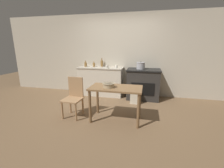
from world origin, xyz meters
TOP-DOWN VIEW (x-y plane):
  - ground_plane at (0.00, 0.00)m, footprint 14.00×14.00m
  - wall_back at (0.00, 1.58)m, footprint 8.00×0.07m
  - counter_cabinet at (-0.56, 1.30)m, footprint 1.43×0.54m
  - stove at (0.79, 1.23)m, footprint 0.97×0.67m
  - work_table at (0.27, -0.31)m, footprint 1.08×0.59m
  - chair at (-0.70, -0.31)m, footprint 0.42×0.42m
  - flour_sack at (0.60, 0.75)m, footprint 0.25×0.18m
  - stock_pot at (0.70, 1.23)m, footprint 0.26×0.26m
  - mixing_bowl_large at (0.12, -0.36)m, footprint 0.26×0.26m
  - bottle_far_left at (-0.57, 1.46)m, footprint 0.08×0.08m
  - bottle_left at (-0.81, 1.38)m, footprint 0.08×0.08m
  - bottle_mid_left at (-1.08, 1.32)m, footprint 0.08×0.08m
  - cup_center_left at (-0.03, 1.22)m, footprint 0.07×0.07m
  - cup_center at (-0.30, 1.11)m, footprint 0.09×0.09m

SIDE VIEW (x-z plane):
  - ground_plane at x=0.00m, z-range 0.00..0.00m
  - flour_sack at x=0.60m, z-range 0.00..0.40m
  - stove at x=0.79m, z-range 0.00..0.91m
  - counter_cabinet at x=-0.56m, z-range 0.00..0.91m
  - chair at x=-0.70m, z-range 0.02..0.91m
  - work_table at x=0.27m, z-range 0.25..0.99m
  - mixing_bowl_large at x=0.12m, z-range 0.75..0.83m
  - cup_center_left at x=-0.03m, z-range 0.91..1.01m
  - cup_center at x=-0.30m, z-range 0.91..1.01m
  - bottle_left at x=-0.81m, z-range 0.89..1.06m
  - bottle_mid_left at x=-1.08m, z-range 0.89..1.09m
  - stock_pot at x=0.70m, z-range 0.89..1.12m
  - bottle_far_left at x=-0.57m, z-range 0.88..1.16m
  - wall_back at x=0.00m, z-range 0.00..2.55m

